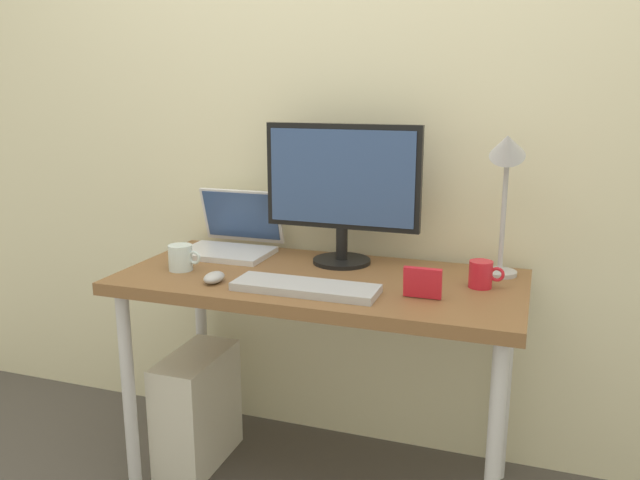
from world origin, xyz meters
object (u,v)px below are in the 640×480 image
object	(u,v)px
laptop	(233,237)
glass_cup	(181,258)
monitor	(342,186)
mouse	(214,277)
coffee_mug	(481,274)
desk	(320,298)
keyboard	(306,288)
desk_lamp	(506,170)
computer_tower	(197,409)
photo_frame	(423,283)

from	to	relation	value
laptop	glass_cup	distance (m)	0.28
monitor	laptop	size ratio (longest dim) A/B	1.68
mouse	coffee_mug	distance (m)	0.82
desk	mouse	size ratio (longest dim) A/B	14.40
glass_cup	laptop	bearing A→B (deg)	79.40
mouse	glass_cup	world-z (taller)	glass_cup
keyboard	mouse	size ratio (longest dim) A/B	4.89
mouse	glass_cup	size ratio (longest dim) A/B	0.78
desk	laptop	world-z (taller)	laptop
monitor	desk_lamp	world-z (taller)	desk_lamp
coffee_mug	glass_cup	bearing A→B (deg)	-172.10
laptop	desk	bearing A→B (deg)	-25.23
desk_lamp	coffee_mug	size ratio (longest dim) A/B	4.56
desk	computer_tower	world-z (taller)	desk
mouse	laptop	bearing A→B (deg)	107.91
photo_frame	computer_tower	xyz separation A→B (m)	(-0.82, 0.10, -0.59)
monitor	computer_tower	xyz separation A→B (m)	(-0.49, -0.19, -0.82)
desk_lamp	glass_cup	xyz separation A→B (m)	(-1.01, -0.26, -0.30)
desk_lamp	computer_tower	distance (m)	1.37
desk	keyboard	bearing A→B (deg)	-86.15
mouse	keyboard	bearing A→B (deg)	2.26
monitor	glass_cup	size ratio (longest dim) A/B	4.69
laptop	mouse	world-z (taller)	laptop
laptop	coffee_mug	world-z (taller)	laptop
monitor	mouse	size ratio (longest dim) A/B	5.98
monitor	glass_cup	distance (m)	0.59
mouse	photo_frame	size ratio (longest dim) A/B	0.82
monitor	photo_frame	bearing A→B (deg)	-40.91
glass_cup	computer_tower	xyz separation A→B (m)	(-0.01, 0.07, -0.59)
photo_frame	desk	bearing A→B (deg)	161.69
laptop	computer_tower	size ratio (longest dim) A/B	0.76
desk_lamp	keyboard	xyz separation A→B (m)	(-0.54, -0.34, -0.34)
monitor	computer_tower	bearing A→B (deg)	-158.78
desk	photo_frame	xyz separation A→B (m)	(0.35, -0.12, 0.12)
desk_lamp	laptop	bearing A→B (deg)	178.85
monitor	laptop	bearing A→B (deg)	177.31
laptop	glass_cup	bearing A→B (deg)	-100.60
desk_lamp	monitor	bearing A→B (deg)	-179.90
mouse	computer_tower	size ratio (longest dim) A/B	0.21
glass_cup	mouse	bearing A→B (deg)	-27.88
mouse	coffee_mug	size ratio (longest dim) A/B	0.85
desk_lamp	photo_frame	world-z (taller)	desk_lamp
photo_frame	keyboard	bearing A→B (deg)	-172.04
coffee_mug	computer_tower	world-z (taller)	coffee_mug
coffee_mug	desk_lamp	bearing A→B (deg)	70.21
photo_frame	monitor	bearing A→B (deg)	139.09
laptop	desk_lamp	xyz separation A→B (m)	(0.96, -0.02, 0.29)
glass_cup	photo_frame	size ratio (longest dim) A/B	1.04
monitor	glass_cup	world-z (taller)	monitor
laptop	coffee_mug	bearing A→B (deg)	-9.01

